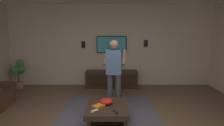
% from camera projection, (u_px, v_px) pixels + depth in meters
% --- Properties ---
extents(wall_back_tv, '(0.10, 7.02, 2.73)m').
position_uv_depth(wall_back_tv, '(110.00, 46.00, 6.66)').
color(wall_back_tv, '#C6B299').
rests_on(wall_back_tv, ground).
extents(area_rug, '(3.12, 2.19, 0.01)m').
position_uv_depth(area_rug, '(108.00, 120.00, 4.09)').
color(area_rug, '#514C56').
rests_on(area_rug, ground).
extents(coffee_table, '(1.00, 0.80, 0.40)m').
position_uv_depth(coffee_table, '(107.00, 111.00, 3.84)').
color(coffee_table, '#332116').
rests_on(coffee_table, ground).
extents(media_console, '(0.45, 1.70, 0.55)m').
position_uv_depth(media_console, '(112.00, 79.00, 6.51)').
color(media_console, '#332116').
rests_on(media_console, ground).
extents(tv, '(0.05, 1.01, 0.57)m').
position_uv_depth(tv, '(112.00, 45.00, 6.57)').
color(tv, black).
extents(person_standing, '(0.59, 0.59, 1.64)m').
position_uv_depth(person_standing, '(114.00, 69.00, 4.69)').
color(person_standing, '#3F3F3F').
rests_on(person_standing, ground).
extents(potted_plant_tall, '(0.42, 0.46, 0.96)m').
position_uv_depth(potted_plant_tall, '(19.00, 71.00, 6.35)').
color(potted_plant_tall, '#9E6B4C').
rests_on(potted_plant_tall, ground).
extents(bowl, '(0.26, 0.26, 0.11)m').
position_uv_depth(bowl, '(106.00, 101.00, 3.89)').
color(bowl, red).
rests_on(bowl, coffee_table).
extents(remote_white, '(0.14, 0.14, 0.02)m').
position_uv_depth(remote_white, '(95.00, 111.00, 3.55)').
color(remote_white, white).
rests_on(remote_white, coffee_table).
extents(remote_black, '(0.16, 0.10, 0.02)m').
position_uv_depth(remote_black, '(116.00, 112.00, 3.50)').
color(remote_black, black).
rests_on(remote_black, coffee_table).
extents(book, '(0.27, 0.27, 0.04)m').
position_uv_depth(book, '(99.00, 106.00, 3.75)').
color(book, orange).
rests_on(book, coffee_table).
extents(vase_round, '(0.22, 0.22, 0.22)m').
position_uv_depth(vase_round, '(110.00, 67.00, 6.48)').
color(vase_round, gold).
rests_on(vase_round, media_console).
extents(wall_speaker_left, '(0.06, 0.12, 0.22)m').
position_uv_depth(wall_speaker_left, '(146.00, 43.00, 6.57)').
color(wall_speaker_left, black).
extents(wall_speaker_right, '(0.06, 0.12, 0.22)m').
position_uv_depth(wall_speaker_right, '(83.00, 45.00, 6.58)').
color(wall_speaker_right, black).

